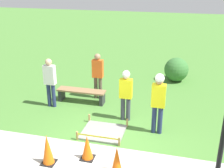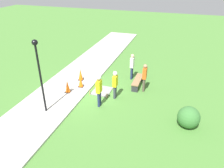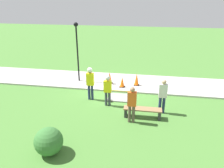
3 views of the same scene
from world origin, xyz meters
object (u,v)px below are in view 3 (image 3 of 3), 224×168
traffic_cone_sidewalk_edge (110,78)px  bystander_in_gray_shirt (163,94)px  traffic_cone_near_patch (137,79)px  worker_supervisor (108,88)px  park_bench (143,111)px  worker_assistant (90,80)px  traffic_cone_far_patch (122,82)px  lamppost_near (77,44)px  bystander_in_orange_shirt (132,103)px

traffic_cone_sidewalk_edge → bystander_in_gray_shirt: bearing=135.0°
traffic_cone_near_patch → worker_supervisor: 3.20m
traffic_cone_sidewalk_edge → worker_supervisor: (-0.40, 2.88, 0.53)m
park_bench → bystander_in_gray_shirt: bystander_in_gray_shirt is taller
traffic_cone_sidewalk_edge → worker_assistant: size_ratio=0.42×
traffic_cone_far_patch → lamppost_near: size_ratio=0.17×
park_bench → bystander_in_gray_shirt: size_ratio=1.01×
park_bench → bystander_in_orange_shirt: bystander_in_orange_shirt is taller
traffic_cone_sidewalk_edge → worker_supervisor: worker_supervisor is taller
traffic_cone_sidewalk_edge → worker_assistant: 2.50m
worker_supervisor → bystander_in_orange_shirt: bystander_in_orange_shirt is taller
park_bench → worker_assistant: bearing=-26.9°
traffic_cone_near_patch → bystander_in_gray_shirt: 3.53m
worker_supervisor → worker_assistant: 1.23m
traffic_cone_sidewalk_edge → bystander_in_orange_shirt: size_ratio=0.44×
bystander_in_gray_shirt → worker_supervisor: bearing=-6.6°
worker_assistant → bystander_in_orange_shirt: 3.18m
traffic_cone_near_patch → park_bench: 3.83m
park_bench → bystander_in_gray_shirt: bearing=-146.2°
worker_supervisor → worker_assistant: size_ratio=0.91×
bystander_in_orange_shirt → worker_supervisor: bearing=-46.2°
traffic_cone_near_patch → bystander_in_orange_shirt: size_ratio=0.45×
traffic_cone_far_patch → traffic_cone_sidewalk_edge: (0.88, -0.45, 0.06)m
traffic_cone_far_patch → traffic_cone_sidewalk_edge: bearing=-27.3°
bystander_in_orange_shirt → bystander_in_gray_shirt: (-1.41, -1.12, 0.01)m
traffic_cone_far_patch → traffic_cone_sidewalk_edge: 0.99m
traffic_cone_near_patch → bystander_in_gray_shirt: bearing=114.5°
traffic_cone_near_patch → bystander_in_gray_shirt: size_ratio=0.45×
bystander_in_gray_shirt → traffic_cone_sidewalk_edge: bearing=-45.0°
traffic_cone_sidewalk_edge → lamppost_near: (2.14, -0.15, 2.14)m
traffic_cone_far_patch → park_bench: traffic_cone_far_patch is taller
worker_assistant → bystander_in_gray_shirt: bearing=167.1°
park_bench → worker_assistant: size_ratio=0.96×
traffic_cone_far_patch → bystander_in_gray_shirt: size_ratio=0.37×
traffic_cone_sidewalk_edge → lamppost_near: 3.03m
traffic_cone_near_patch → lamppost_near: 4.44m
park_bench → bystander_in_gray_shirt: 1.30m
traffic_cone_sidewalk_edge → bystander_in_orange_shirt: (-1.78, 4.32, 0.52)m
traffic_cone_sidewalk_edge → bystander_in_orange_shirt: 4.70m
traffic_cone_sidewalk_edge → park_bench: 4.45m
traffic_cone_far_patch → worker_supervisor: (0.47, 2.43, 0.59)m
park_bench → worker_assistant: worker_assistant is taller
bystander_in_orange_shirt → bystander_in_gray_shirt: size_ratio=0.99×
worker_supervisor → lamppost_near: size_ratio=0.45×
traffic_cone_far_patch → traffic_cone_sidewalk_edge: traffic_cone_sidewalk_edge is taller
traffic_cone_near_patch → traffic_cone_sidewalk_edge: bearing=-0.9°
traffic_cone_near_patch → lamppost_near: lamppost_near is taller
traffic_cone_sidewalk_edge → lamppost_near: lamppost_near is taller
worker_assistant → bystander_in_orange_shirt: size_ratio=1.07×
traffic_cone_far_patch → worker_assistant: bearing=50.2°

